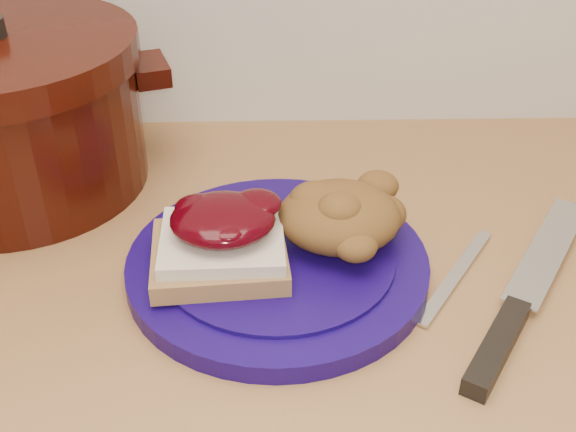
{
  "coord_description": "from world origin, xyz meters",
  "views": [
    {
      "loc": [
        0.05,
        0.97,
        1.32
      ],
      "look_at": [
        0.06,
        1.51,
        0.95
      ],
      "focal_mm": 45.0,
      "sensor_mm": 36.0,
      "label": 1
    }
  ],
  "objects_px": {
    "butter_knife": "(456,275)",
    "dutch_oven": "(8,112)",
    "chef_knife": "(512,317)",
    "plate": "(278,265)"
  },
  "relations": [
    {
      "from": "plate",
      "to": "butter_knife",
      "type": "bearing_deg",
      "value": -3.81
    },
    {
      "from": "chef_knife",
      "to": "butter_knife",
      "type": "bearing_deg",
      "value": 60.8
    },
    {
      "from": "butter_knife",
      "to": "dutch_oven",
      "type": "height_order",
      "value": "dutch_oven"
    },
    {
      "from": "butter_knife",
      "to": "dutch_oven",
      "type": "bearing_deg",
      "value": 101.61
    },
    {
      "from": "butter_knife",
      "to": "dutch_oven",
      "type": "distance_m",
      "value": 0.48
    },
    {
      "from": "plate",
      "to": "butter_knife",
      "type": "height_order",
      "value": "plate"
    },
    {
      "from": "plate",
      "to": "butter_knife",
      "type": "distance_m",
      "value": 0.16
    },
    {
      "from": "butter_knife",
      "to": "chef_knife",
      "type": "bearing_deg",
      "value": -118.31
    },
    {
      "from": "chef_knife",
      "to": "butter_knife",
      "type": "height_order",
      "value": "chef_knife"
    },
    {
      "from": "plate",
      "to": "chef_knife",
      "type": "relative_size",
      "value": 1.04
    }
  ]
}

